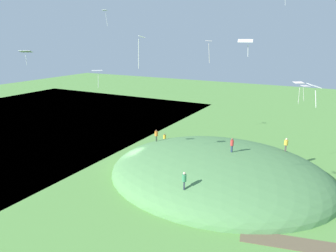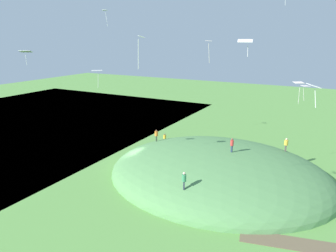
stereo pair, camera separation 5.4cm
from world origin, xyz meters
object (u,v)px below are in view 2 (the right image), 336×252
at_px(person_walking_path, 232,143).
at_px(kite_9, 141,41).
at_px(kite_0, 299,84).
at_px(person_on_hilltop, 156,134).
at_px(kite_2, 305,86).
at_px(kite_4, 245,41).
at_px(kite_3, 26,52).
at_px(kite_6, 97,71).
at_px(kite_13, 314,87).
at_px(person_with_child, 184,179).
at_px(person_near_shore, 165,138).
at_px(person_watching_kites, 286,143).
at_px(kite_1, 209,42).
at_px(kite_15, 105,12).

xyz_separation_m(person_walking_path, kite_9, (-2.68, -13.63, 10.89)).
bearing_deg(kite_0, person_walking_path, -146.85).
distance_m(person_on_hilltop, kite_2, 19.36).
height_order(kite_2, kite_4, kite_4).
distance_m(person_walking_path, kite_4, 13.95).
bearing_deg(kite_3, kite_4, 11.99).
bearing_deg(kite_9, kite_4, 43.74).
bearing_deg(kite_6, kite_3, -153.38).
distance_m(kite_0, kite_13, 16.74).
height_order(person_with_child, kite_0, kite_0).
relative_size(person_near_shore, person_watching_kites, 1.02).
relative_size(person_watching_kites, kite_1, 0.81).
bearing_deg(kite_3, person_on_hilltop, 70.52).
height_order(person_watching_kites, kite_6, kite_6).
relative_size(person_on_hilltop, person_with_child, 0.92).
distance_m(person_near_shore, person_watching_kites, 17.25).
relative_size(person_with_child, kite_0, 0.75).
xyz_separation_m(kite_6, kite_13, (18.44, -3.31, 0.33)).
height_order(person_watching_kites, kite_9, kite_9).
height_order(kite_0, kite_6, kite_6).
height_order(kite_1, kite_13, kite_1).
height_order(person_with_child, kite_4, kite_4).
distance_m(person_with_child, kite_13, 14.50).
xyz_separation_m(kite_2, kite_4, (-2.99, -17.34, 5.39)).
xyz_separation_m(person_watching_kites, kite_2, (1.13, 2.89, 6.53)).
relative_size(person_near_shore, kite_15, 0.85).
bearing_deg(kite_13, kite_9, -175.15).
height_order(kite_3, kite_15, kite_15).
distance_m(person_on_hilltop, kite_1, 16.26).
relative_size(person_with_child, kite_2, 0.91).
distance_m(person_near_shore, kite_15, 19.12).
xyz_separation_m(person_walking_path, person_watching_kites, (4.81, 6.20, -1.06)).
xyz_separation_m(person_watching_kites, kite_15, (-22.29, -5.16, 15.29)).
xyz_separation_m(person_on_hilltop, person_near_shore, (-1.40, 4.78, -2.03)).
bearing_deg(person_on_hilltop, kite_3, 139.96).
bearing_deg(kite_0, kite_4, -102.96).
relative_size(person_near_shore, kite_13, 1.23).
relative_size(kite_4, kite_6, 0.80).
bearing_deg(person_with_child, kite_2, 135.43).
bearing_deg(person_walking_path, kite_15, -146.69).
bearing_deg(kite_1, kite_6, -147.70).
relative_size(person_walking_path, kite_0, 0.71).
bearing_deg(person_walking_path, kite_2, 93.54).
bearing_deg(kite_3, person_walking_path, 37.46).
height_order(kite_0, kite_9, kite_9).
distance_m(kite_0, kite_1, 11.39).
relative_size(person_walking_path, kite_13, 1.20).
distance_m(kite_0, kite_3, 27.20).
bearing_deg(kite_6, person_walking_path, 42.43).
relative_size(person_walking_path, person_with_child, 0.95).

